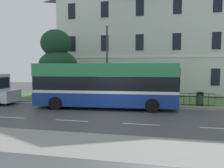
{
  "coord_description": "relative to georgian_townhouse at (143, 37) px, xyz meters",
  "views": [
    {
      "loc": [
        3.12,
        -14.24,
        3.1
      ],
      "look_at": [
        -1.01,
        4.62,
        1.68
      ],
      "focal_mm": 37.38,
      "sensor_mm": 36.0,
      "label": 1
    }
  ],
  "objects": [
    {
      "name": "ground_plane",
      "position": [
        -0.67,
        -13.91,
        -6.81
      ],
      "size": [
        60.0,
        56.0,
        0.18
      ],
      "color": "#444748"
    },
    {
      "name": "georgian_townhouse",
      "position": [
        0.0,
        0.0,
        0.0
      ],
      "size": [
        19.26,
        9.09,
        13.3
      ],
      "color": "silver",
      "rests_on": "ground_plane"
    },
    {
      "name": "iron_verge_railing",
      "position": [
        0.0,
        -10.64,
        -6.17
      ],
      "size": [
        12.64,
        0.04,
        0.97
      ],
      "color": "black",
      "rests_on": "ground_plane"
    },
    {
      "name": "evergreen_tree",
      "position": [
        -7.59,
        -8.28,
        -3.74
      ],
      "size": [
        4.13,
        4.13,
        6.57
      ],
      "color": "#423328",
      "rests_on": "ground_plane"
    },
    {
      "name": "single_decker_bus",
      "position": [
        -1.72,
        -12.53,
        -5.04
      ],
      "size": [
        10.61,
        3.13,
        3.34
      ],
      "rotation": [
        0.0,
        0.0,
        0.07
      ],
      "color": "navy",
      "rests_on": "ground_plane"
    },
    {
      "name": "street_lamp_post",
      "position": [
        -2.17,
        -10.13,
        -2.82
      ],
      "size": [
        0.36,
        0.24,
        6.73
      ],
      "color": "#333338",
      "rests_on": "ground_plane"
    },
    {
      "name": "litter_bin",
      "position": [
        5.3,
        -10.33,
        -6.14
      ],
      "size": [
        0.55,
        0.55,
        1.07
      ],
      "color": "#23472D",
      "rests_on": "ground_plane"
    }
  ]
}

